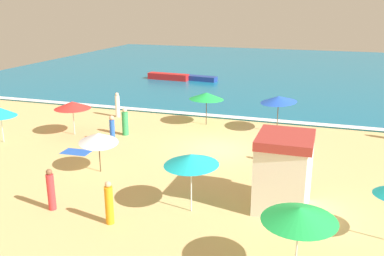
# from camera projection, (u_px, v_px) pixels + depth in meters

# --- Properties ---
(ground_plane) EXTENTS (60.00, 60.00, 0.00)m
(ground_plane) POSITION_uv_depth(u_px,v_px,m) (217.00, 149.00, 22.44)
(ground_plane) COLOR #D8B775
(ocean_water) EXTENTS (60.00, 44.00, 0.10)m
(ocean_water) POSITION_uv_depth(u_px,v_px,m) (281.00, 70.00, 47.90)
(ocean_water) COLOR #146B93
(ocean_water) RESTS_ON ground_plane
(wave_breaker_foam) EXTENTS (57.00, 0.70, 0.01)m
(wave_breaker_foam) POSITION_uv_depth(u_px,v_px,m) (241.00, 118.00, 28.15)
(wave_breaker_foam) COLOR white
(wave_breaker_foam) RESTS_ON ocean_water
(lifeguard_cabana) EXTENTS (2.00, 2.37, 2.90)m
(lifeguard_cabana) POSITION_uv_depth(u_px,v_px,m) (283.00, 172.00, 15.67)
(lifeguard_cabana) COLOR white
(lifeguard_cabana) RESTS_ON ground_plane
(beach_umbrella_1) EXTENTS (2.93, 2.93, 2.30)m
(beach_umbrella_1) POSITION_uv_depth(u_px,v_px,m) (299.00, 214.00, 11.28)
(beach_umbrella_1) COLOR silver
(beach_umbrella_1) RESTS_ON ground_plane
(beach_umbrella_2) EXTENTS (2.48, 2.48, 2.01)m
(beach_umbrella_2) POSITION_uv_depth(u_px,v_px,m) (0.00, 112.00, 23.12)
(beach_umbrella_2) COLOR silver
(beach_umbrella_2) RESTS_ON ground_plane
(beach_umbrella_3) EXTENTS (2.96, 2.95, 2.29)m
(beach_umbrella_3) POSITION_uv_depth(u_px,v_px,m) (279.00, 99.00, 24.88)
(beach_umbrella_3) COLOR #4C3823
(beach_umbrella_3) RESTS_ON ground_plane
(beach_umbrella_4) EXTENTS (3.07, 3.07, 2.11)m
(beach_umbrella_4) POSITION_uv_depth(u_px,v_px,m) (206.00, 96.00, 26.44)
(beach_umbrella_4) COLOR #4C3823
(beach_umbrella_4) RESTS_ON ground_plane
(beach_umbrella_5) EXTENTS (2.96, 2.96, 2.00)m
(beach_umbrella_5) POSITION_uv_depth(u_px,v_px,m) (72.00, 105.00, 24.45)
(beach_umbrella_5) COLOR silver
(beach_umbrella_5) RESTS_ON ground_plane
(beach_umbrella_6) EXTENTS (2.54, 2.55, 1.97)m
(beach_umbrella_6) POSITION_uv_depth(u_px,v_px,m) (98.00, 138.00, 19.06)
(beach_umbrella_6) COLOR #4C3823
(beach_umbrella_6) RESTS_ON ground_plane
(beach_umbrella_7) EXTENTS (2.88, 2.88, 2.31)m
(beach_umbrella_7) POSITION_uv_depth(u_px,v_px,m) (191.00, 159.00, 15.26)
(beach_umbrella_7) COLOR silver
(beach_umbrella_7) RESTS_ON ground_plane
(beachgoer_0) EXTENTS (0.33, 0.33, 1.63)m
(beachgoer_0) POSITION_uv_depth(u_px,v_px,m) (51.00, 190.00, 15.75)
(beachgoer_0) COLOR red
(beachgoer_0) RESTS_ON ground_plane
(beachgoer_2) EXTENTS (0.33, 0.33, 1.61)m
(beachgoer_2) POSITION_uv_depth(u_px,v_px,m) (109.00, 204.00, 14.75)
(beachgoer_2) COLOR orange
(beachgoer_2) RESTS_ON ground_plane
(beachgoer_3) EXTENTS (0.33, 0.33, 1.56)m
(beachgoer_3) POSITION_uv_depth(u_px,v_px,m) (112.00, 129.00, 23.31)
(beachgoer_3) COLOR blue
(beachgoer_3) RESTS_ON ground_plane
(beachgoer_4) EXTENTS (0.53, 0.53, 1.64)m
(beachgoer_4) POSITION_uv_depth(u_px,v_px,m) (125.00, 122.00, 24.67)
(beachgoer_4) COLOR green
(beachgoer_4) RESTS_ON ground_plane
(beachgoer_6) EXTENTS (0.42, 0.42, 1.68)m
(beachgoer_6) POSITION_uv_depth(u_px,v_px,m) (117.00, 105.00, 28.56)
(beachgoer_6) COLOR white
(beachgoer_6) RESTS_ON ground_plane
(beachgoer_7) EXTENTS (0.37, 0.37, 1.92)m
(beachgoer_7) POSITION_uv_depth(u_px,v_px,m) (298.00, 148.00, 19.81)
(beachgoer_7) COLOR blue
(beachgoer_7) RESTS_ON ground_plane
(beach_towel_1) EXTENTS (1.53, 1.01, 0.01)m
(beach_towel_1) POSITION_uv_depth(u_px,v_px,m) (76.00, 152.00, 22.03)
(beach_towel_1) COLOR blue
(beach_towel_1) RESTS_ON ground_plane
(small_boat_0) EXTENTS (4.03, 1.42, 0.47)m
(small_boat_0) POSITION_uv_depth(u_px,v_px,m) (197.00, 78.00, 41.40)
(small_boat_0) COLOR navy
(small_boat_0) RESTS_ON ocean_water
(small_boat_1) EXTENTS (4.19, 1.20, 0.61)m
(small_boat_1) POSITION_uv_depth(u_px,v_px,m) (168.00, 77.00, 41.81)
(small_boat_1) COLOR red
(small_boat_1) RESTS_ON ocean_water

